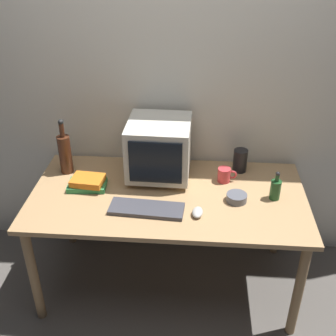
{
  "coord_description": "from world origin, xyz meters",
  "views": [
    {
      "loc": [
        0.16,
        -2.09,
        2.16
      ],
      "look_at": [
        0.0,
        0.0,
        0.9
      ],
      "focal_mm": 45.4,
      "sensor_mm": 36.0,
      "label": 1
    }
  ],
  "objects_px": {
    "bottle_tall": "(65,153)",
    "bottle_short": "(276,189)",
    "crt_monitor": "(159,148)",
    "computer_mouse": "(198,212)",
    "cd_spindle": "(237,198)",
    "mug": "(225,175)",
    "metal_canister": "(240,160)",
    "book_stack": "(87,183)",
    "keyboard": "(147,209)"
  },
  "relations": [
    {
      "from": "book_stack",
      "to": "metal_canister",
      "type": "relative_size",
      "value": 1.58
    },
    {
      "from": "crt_monitor",
      "to": "computer_mouse",
      "type": "distance_m",
      "value": 0.51
    },
    {
      "from": "keyboard",
      "to": "mug",
      "type": "distance_m",
      "value": 0.57
    },
    {
      "from": "cd_spindle",
      "to": "bottle_short",
      "type": "bearing_deg",
      "value": 9.35
    },
    {
      "from": "keyboard",
      "to": "mug",
      "type": "xyz_separation_m",
      "value": [
        0.45,
        0.34,
        0.03
      ]
    },
    {
      "from": "crt_monitor",
      "to": "bottle_tall",
      "type": "relative_size",
      "value": 1.07
    },
    {
      "from": "keyboard",
      "to": "book_stack",
      "type": "xyz_separation_m",
      "value": [
        -0.39,
        0.21,
        0.02
      ]
    },
    {
      "from": "crt_monitor",
      "to": "cd_spindle",
      "type": "relative_size",
      "value": 3.3
    },
    {
      "from": "bottle_tall",
      "to": "bottle_short",
      "type": "xyz_separation_m",
      "value": [
        1.3,
        -0.21,
        -0.07
      ]
    },
    {
      "from": "cd_spindle",
      "to": "book_stack",
      "type": "bearing_deg",
      "value": 175.48
    },
    {
      "from": "book_stack",
      "to": "metal_canister",
      "type": "height_order",
      "value": "metal_canister"
    },
    {
      "from": "computer_mouse",
      "to": "bottle_short",
      "type": "bearing_deg",
      "value": 28.52
    },
    {
      "from": "crt_monitor",
      "to": "keyboard",
      "type": "relative_size",
      "value": 0.94
    },
    {
      "from": "crt_monitor",
      "to": "computer_mouse",
      "type": "relative_size",
      "value": 3.96
    },
    {
      "from": "crt_monitor",
      "to": "bottle_short",
      "type": "height_order",
      "value": "crt_monitor"
    },
    {
      "from": "computer_mouse",
      "to": "mug",
      "type": "bearing_deg",
      "value": 71.61
    },
    {
      "from": "bottle_short",
      "to": "cd_spindle",
      "type": "bearing_deg",
      "value": -170.65
    },
    {
      "from": "computer_mouse",
      "to": "cd_spindle",
      "type": "relative_size",
      "value": 0.83
    },
    {
      "from": "book_stack",
      "to": "metal_canister",
      "type": "xyz_separation_m",
      "value": [
        0.94,
        0.27,
        0.04
      ]
    },
    {
      "from": "computer_mouse",
      "to": "book_stack",
      "type": "height_order",
      "value": "book_stack"
    },
    {
      "from": "bottle_tall",
      "to": "bottle_short",
      "type": "bearing_deg",
      "value": -9.17
    },
    {
      "from": "crt_monitor",
      "to": "mug",
      "type": "relative_size",
      "value": 3.3
    },
    {
      "from": "keyboard",
      "to": "crt_monitor",
      "type": "bearing_deg",
      "value": 88.29
    },
    {
      "from": "computer_mouse",
      "to": "mug",
      "type": "height_order",
      "value": "mug"
    },
    {
      "from": "bottle_tall",
      "to": "book_stack",
      "type": "xyz_separation_m",
      "value": [
        0.18,
        -0.18,
        -0.11
      ]
    },
    {
      "from": "computer_mouse",
      "to": "bottle_tall",
      "type": "bearing_deg",
      "value": 160.31
    },
    {
      "from": "crt_monitor",
      "to": "bottle_tall",
      "type": "distance_m",
      "value": 0.6
    },
    {
      "from": "bottle_tall",
      "to": "cd_spindle",
      "type": "bearing_deg",
      "value": -12.9
    },
    {
      "from": "computer_mouse",
      "to": "mug",
      "type": "xyz_separation_m",
      "value": [
        0.16,
        0.36,
        0.03
      ]
    },
    {
      "from": "bottle_tall",
      "to": "cd_spindle",
      "type": "relative_size",
      "value": 3.08
    },
    {
      "from": "crt_monitor",
      "to": "computer_mouse",
      "type": "xyz_separation_m",
      "value": [
        0.25,
        -0.4,
        -0.17
      ]
    },
    {
      "from": "book_stack",
      "to": "mug",
      "type": "bearing_deg",
      "value": 9.44
    },
    {
      "from": "bottle_tall",
      "to": "cd_spindle",
      "type": "xyz_separation_m",
      "value": [
        1.08,
        -0.25,
        -0.12
      ]
    },
    {
      "from": "keyboard",
      "to": "cd_spindle",
      "type": "height_order",
      "value": "cd_spindle"
    },
    {
      "from": "keyboard",
      "to": "book_stack",
      "type": "height_order",
      "value": "book_stack"
    },
    {
      "from": "crt_monitor",
      "to": "book_stack",
      "type": "xyz_separation_m",
      "value": [
        -0.42,
        -0.18,
        -0.16
      ]
    },
    {
      "from": "crt_monitor",
      "to": "metal_canister",
      "type": "bearing_deg",
      "value": 10.51
    },
    {
      "from": "crt_monitor",
      "to": "computer_mouse",
      "type": "height_order",
      "value": "crt_monitor"
    },
    {
      "from": "keyboard",
      "to": "bottle_tall",
      "type": "bearing_deg",
      "value": 149.66
    },
    {
      "from": "mug",
      "to": "metal_canister",
      "type": "distance_m",
      "value": 0.17
    },
    {
      "from": "metal_canister",
      "to": "cd_spindle",
      "type": "bearing_deg",
      "value": -96.44
    },
    {
      "from": "book_stack",
      "to": "metal_canister",
      "type": "distance_m",
      "value": 0.98
    },
    {
      "from": "bottle_short",
      "to": "book_stack",
      "type": "bearing_deg",
      "value": 178.25
    },
    {
      "from": "keyboard",
      "to": "computer_mouse",
      "type": "relative_size",
      "value": 4.2
    },
    {
      "from": "computer_mouse",
      "to": "book_stack",
      "type": "xyz_separation_m",
      "value": [
        -0.67,
        0.22,
        0.02
      ]
    },
    {
      "from": "crt_monitor",
      "to": "cd_spindle",
      "type": "distance_m",
      "value": 0.56
    },
    {
      "from": "bottle_tall",
      "to": "book_stack",
      "type": "height_order",
      "value": "bottle_tall"
    },
    {
      "from": "metal_canister",
      "to": "bottle_short",
      "type": "bearing_deg",
      "value": -59.24
    },
    {
      "from": "cd_spindle",
      "to": "crt_monitor",
      "type": "bearing_deg",
      "value": 152.2
    },
    {
      "from": "book_stack",
      "to": "cd_spindle",
      "type": "height_order",
      "value": "book_stack"
    }
  ]
}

